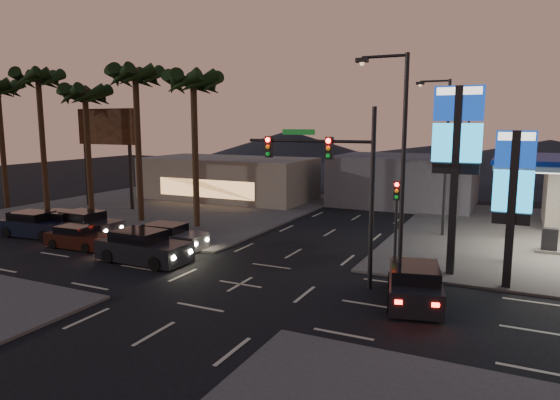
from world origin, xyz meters
The scene contains 26 objects.
ground centered at (0.00, 0.00, 0.00)m, with size 140.00×140.00×0.00m, color black.
corner_lot_nw centered at (-16.00, 16.00, 0.06)m, with size 24.00×24.00×0.12m, color #47443F.
pylon_sign_tall centered at (8.50, 5.50, 6.39)m, with size 2.20×0.35×9.00m.
pylon_sign_short centered at (11.00, 4.50, 4.66)m, with size 1.60×0.35×7.00m.
traffic_signal_mast centered at (3.76, 1.99, 5.23)m, with size 6.10×0.39×8.00m.
pedestal_signal centered at (5.50, 6.98, 2.92)m, with size 0.32×0.39×4.30m.
streetlight_near centered at (6.79, 1.00, 5.72)m, with size 2.14×0.25×10.00m.
streetlight_mid centered at (6.79, 14.00, 5.72)m, with size 2.14×0.25×10.00m.
streetlight_far centered at (6.79, 28.00, 5.72)m, with size 2.14×0.25×10.00m.
palm_a centered at (-9.00, 9.50, 9.43)m, with size 4.41×4.41×10.86m.
palm_b centered at (-14.00, 9.50, 9.97)m, with size 4.41×4.41×11.46m.
palm_c centered at (-19.00, 9.50, 8.88)m, with size 4.41×4.41×10.26m.
palm_d centered at (-24.00, 9.50, 10.15)m, with size 4.41×4.41×11.66m.
billboard centered at (-20.50, 13.00, 6.33)m, with size 6.00×0.30×8.50m.
building_far_west centered at (-14.00, 22.00, 2.00)m, with size 16.00×8.00×4.00m, color #726B5B.
building_far_mid centered at (2.00, 26.00, 2.20)m, with size 12.00×9.00×4.40m, color #4C4C51.
hill_left centered at (-25.00, 60.00, 3.00)m, with size 40.00×40.00×6.00m, color black.
hill_right centered at (15.00, 60.00, 2.50)m, with size 50.00×50.00×5.00m, color black.
hill_center centered at (0.00, 60.00, 2.00)m, with size 60.00×60.00×4.00m, color black.
car_lane_a_front centered at (-6.52, 1.02, 0.78)m, with size 5.22×2.30×1.68m.
car_lane_a_mid centered at (-12.06, 1.78, 0.61)m, with size 4.09×1.87×1.31m.
car_lane_a_rear centered at (-16.95, 2.76, 0.74)m, with size 5.05×2.44×1.60m.
car_lane_b_front centered at (-7.09, 3.92, 0.68)m, with size 4.55×2.05×1.46m.
car_lane_b_mid centered at (-14.06, 4.27, 0.75)m, with size 5.04×2.28×1.62m.
car_lane_b_rear centered at (-15.81, 3.92, 0.72)m, with size 4.89×2.33×1.55m.
suv_station centered at (7.60, 1.16, 0.75)m, with size 3.04×5.15×1.62m.
Camera 1 is at (11.12, -19.03, 7.31)m, focal length 32.00 mm.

